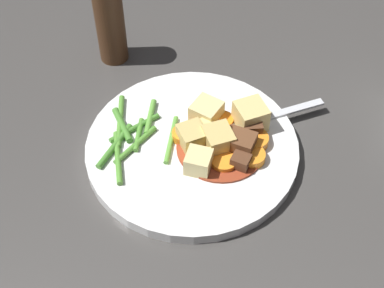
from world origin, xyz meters
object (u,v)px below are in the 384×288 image
object	(u,v)px
carrot_slice_3	(224,161)
meat_chunk_2	(241,162)
potato_chunk_0	(194,139)
potato_chunk_3	(218,139)
carrot_slice_5	(252,157)
potato_chunk_1	(203,132)
dinner_plate	(192,148)
carrot_slice_2	(223,121)
meat_chunk_3	(242,143)
carrot_slice_1	(254,140)
pepper_mill	(110,24)
meat_chunk_0	(252,128)
carrot_slice_0	(183,135)
potato_chunk_5	(206,112)
fork	(257,120)
potato_chunk_4	(251,116)
meat_chunk_1	(233,137)
potato_chunk_2	(199,162)
carrot_slice_4	(218,134)

from	to	relation	value
carrot_slice_3	meat_chunk_2	distance (m)	0.02
potato_chunk_0	potato_chunk_3	xyz separation A→B (m)	(0.03, 0.00, 0.00)
carrot_slice_5	potato_chunk_1	bearing A→B (deg)	159.76
dinner_plate	carrot_slice_2	distance (m)	0.05
potato_chunk_0	dinner_plate	bearing A→B (deg)	138.86
potato_chunk_0	meat_chunk_3	distance (m)	0.06
carrot_slice_1	pepper_mill	size ratio (longest dim) A/B	0.29
carrot_slice_3	carrot_slice_2	bearing A→B (deg)	99.52
carrot_slice_2	meat_chunk_0	xyz separation A→B (m)	(0.04, -0.01, 0.01)
carrot_slice_0	carrot_slice_2	distance (m)	0.06
potato_chunk_1	potato_chunk_5	distance (m)	0.03
meat_chunk_2	fork	bearing A→B (deg)	81.70
potato_chunk_4	pepper_mill	size ratio (longest dim) A/B	0.31
potato_chunk_1	pepper_mill	world-z (taller)	pepper_mill
carrot_slice_5	fork	world-z (taller)	carrot_slice_5
potato_chunk_5	meat_chunk_1	xyz separation A→B (m)	(0.04, -0.03, -0.01)
carrot_slice_0	carrot_slice_1	xyz separation A→B (m)	(0.09, 0.01, 0.00)
potato_chunk_4	meat_chunk_1	xyz separation A→B (m)	(-0.02, -0.03, -0.01)
potato_chunk_2	potato_chunk_0	bearing A→B (deg)	109.04
carrot_slice_1	meat_chunk_0	bearing A→B (deg)	106.60
dinner_plate	potato_chunk_1	world-z (taller)	potato_chunk_1
carrot_slice_2	potato_chunk_1	bearing A→B (deg)	-124.67
carrot_slice_1	carrot_slice_2	distance (m)	0.05
potato_chunk_4	meat_chunk_1	size ratio (longest dim) A/B	1.55
carrot_slice_5	potato_chunk_2	distance (m)	0.06
potato_chunk_2	meat_chunk_1	bearing A→B (deg)	55.14
potato_chunk_5	meat_chunk_0	world-z (taller)	potato_chunk_5
meat_chunk_0	meat_chunk_1	bearing A→B (deg)	-144.66
carrot_slice_4	potato_chunk_3	distance (m)	0.02
carrot_slice_1	potato_chunk_2	xyz separation A→B (m)	(-0.06, -0.05, 0.01)
potato_chunk_2	meat_chunk_3	xyz separation A→B (m)	(0.05, 0.04, 0.00)
carrot_slice_4	meat_chunk_3	xyz separation A→B (m)	(0.03, -0.01, 0.01)
carrot_slice_1	meat_chunk_1	xyz separation A→B (m)	(-0.03, -0.00, 0.00)
potato_chunk_2	meat_chunk_0	bearing A→B (deg)	49.12
dinner_plate	carrot_slice_4	bearing A→B (deg)	28.01
potato_chunk_0	potato_chunk_1	world-z (taller)	potato_chunk_0
meat_chunk_3	pepper_mill	xyz separation A→B (m)	(-0.20, 0.15, 0.03)
potato_chunk_1	meat_chunk_0	xyz separation A→B (m)	(0.06, 0.02, 0.00)
carrot_slice_4	fork	distance (m)	0.06
potato_chunk_1	potato_chunk_3	size ratio (longest dim) A/B	0.79
carrot_slice_1	carrot_slice_4	xyz separation A→B (m)	(-0.04, 0.00, 0.00)
potato_chunk_0	potato_chunk_5	xyz separation A→B (m)	(0.01, 0.05, 0.00)
carrot_slice_3	potato_chunk_2	bearing A→B (deg)	-155.87
meat_chunk_3	carrot_slice_0	bearing A→B (deg)	175.79
carrot_slice_1	pepper_mill	world-z (taller)	pepper_mill
potato_chunk_2	meat_chunk_3	size ratio (longest dim) A/B	0.96
dinner_plate	potato_chunk_2	size ratio (longest dim) A/B	8.91
potato_chunk_5	potato_chunk_0	bearing A→B (deg)	-99.39
carrot_slice_0	potato_chunk_0	distance (m)	0.02
potato_chunk_0	fork	bearing A→B (deg)	37.99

